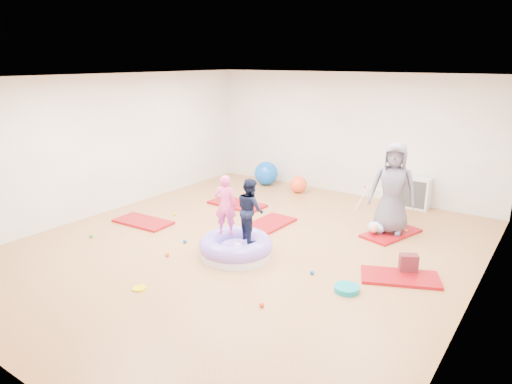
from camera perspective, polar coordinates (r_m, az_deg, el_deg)
The scene contains 19 objects.
room at distance 7.38m, azimuth -1.34°, elevation 3.19°, with size 7.01×8.01×2.81m.
gym_mat_front_left at distance 9.17m, azimuth -13.93°, elevation -3.63°, with size 1.15×0.57×0.05m, color #990011.
gym_mat_mid_left at distance 9.97m, azimuth -2.40°, elevation -1.52°, with size 1.23×0.62×0.05m, color #990011.
gym_mat_center_back at distance 8.75m, azimuth 1.40°, elevation -4.09°, with size 1.21×0.60×0.05m, color #990011.
gym_mat_right at distance 7.06m, azimuth 17.57°, elevation -10.13°, with size 1.10×0.55×0.05m, color #990011.
gym_mat_rear_right at distance 8.68m, azimuth 16.52°, elevation -4.97°, with size 1.14×0.57×0.05m, color #990011.
inflatable_cushion at distance 7.43m, azimuth -2.53°, elevation -6.91°, with size 1.20×1.20×0.38m.
child_pink at distance 7.40m, azimuth -3.85°, elevation -1.24°, with size 0.37×0.24×1.00m, color #F04796.
child_navy at distance 7.15m, azimuth -0.73°, elevation -1.84°, with size 0.49×0.38×1.00m, color black.
adult_caregiver at distance 8.44m, azimuth 16.74°, elevation 0.46°, with size 0.80×0.52×1.64m, color #565266.
infant at distance 8.53m, azimuth 14.78°, elevation -4.30°, with size 0.34×0.35×0.20m.
ball_pit_balls at distance 7.74m, azimuth -3.85°, elevation -6.86°, with size 4.61×3.73×0.07m.
exercise_ball_blue at distance 11.52m, azimuth 1.28°, elevation 2.35°, with size 0.59×0.59×0.59m, color blue.
exercise_ball_orange at distance 10.91m, azimuth 5.32°, elevation 0.98°, with size 0.41×0.41×0.41m, color #FF4E25.
infant_play_gym at distance 9.82m, azimuth 14.73°, elevation -0.46°, with size 0.65×0.62×0.50m.
cube_shelf at distance 10.30m, azimuth 19.09°, elevation -0.05°, with size 0.67×0.33×0.67m.
balance_disc at distance 6.52m, azimuth 11.27°, elevation -11.77°, with size 0.35×0.35×0.08m, color #098391.
backpack at distance 7.21m, azimuth 18.51°, elevation -8.53°, with size 0.26×0.16×0.30m, color maroon.
yellow_toy at distance 6.66m, azimuth -14.38°, elevation -11.59°, with size 0.19×0.19×0.03m, color #F4D700.
Camera 1 is at (4.27, -5.79, 3.07)m, focal length 32.00 mm.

